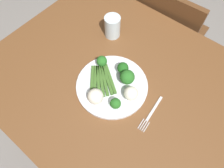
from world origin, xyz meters
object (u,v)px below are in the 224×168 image
Objects in this scene: broccoli_outer_edge at (123,68)px; broccoli_right at (127,76)px; broccoli_back at (102,61)px; cauliflower_front_left at (95,96)px; cauliflower_back_right at (131,94)px; water_glass at (112,27)px; chair at (165,36)px; fork at (151,114)px; plate at (112,85)px; asparagus_bundle at (101,80)px; broccoli_left at (116,103)px; dining_table at (125,96)px.

broccoli_right is at bearing 145.96° from broccoli_outer_edge.
cauliflower_front_left is at bearing 122.50° from broccoli_back.
broccoli_right is 1.28× the size of cauliflower_back_right.
broccoli_back is 0.20m from water_glass.
fork is (-0.26, 0.63, 0.28)m from chair.
water_glass reaches higher than broccoli_outer_edge.
cauliflower_back_right is (-0.05, 0.04, -0.01)m from broccoli_right.
plate is at bearing 52.48° from broccoli_right.
broccoli_outer_edge is 0.05m from broccoli_right.
chair is 2.97× the size of plate.
broccoli_right is 1.31× the size of broccoli_back.
fork is (-0.16, 0.04, -0.05)m from broccoli_right.
asparagus_bundle is 0.13m from broccoli_left.
broccoli_right is (-0.10, 0.58, 0.33)m from chair.
plate is 4.71× the size of cauliflower_front_left.
dining_table is 0.17m from cauliflower_back_right.
cauliflower_front_left is (0.04, 0.14, 0.16)m from dining_table.
broccoli_right reaches higher than cauliflower_back_right.
broccoli_left is 0.12m from broccoli_right.
plate is at bearing 128.94° from water_glass.
chair is 0.71m from asparagus_bundle.
water_glass is at bearing 71.86° from chair.
cauliflower_front_left is at bearing 92.32° from chair.
cauliflower_back_right reaches higher than plate.
broccoli_left is 0.38m from water_glass.
water_glass is at bearing -125.50° from fork.
cauliflower_back_right is (-0.09, 0.07, -0.00)m from broccoli_outer_edge.
broccoli_back is at bearing 18.32° from broccoli_outer_edge.
asparagus_bundle reaches higher than plate.
water_glass reaches higher than broccoli_left.
chair is 0.54m from water_glass.
cauliflower_front_left is 0.60× the size of water_glass.
broccoli_back is (0.09, 0.03, -0.00)m from broccoli_outer_edge.
asparagus_bundle is 2.95× the size of broccoli_back.
cauliflower_front_left is (-0.09, 0.14, -0.00)m from broccoli_back.
fork is (-0.19, -0.00, -0.01)m from plate.
broccoli_right is (0.00, -0.00, 0.17)m from dining_table.
water_glass reaches higher than cauliflower_front_left.
plate is 0.05m from asparagus_bundle.
chair reaches higher than dining_table.
chair reaches higher than cauliflower_back_right.
broccoli_outer_edge is (0.00, -0.07, 0.04)m from plate.
broccoli_outer_edge is 0.21m from fork.
broccoli_outer_edge is 1.13× the size of broccoli_left.
water_glass is (0.18, -0.22, 0.04)m from plate.
water_glass is at bearing -63.95° from broccoli_back.
cauliflower_back_right is (-0.10, -0.10, -0.00)m from cauliflower_front_left.
fork is at bearing -179.32° from plate.
asparagus_bundle is 0.24m from fork.
chair reaches higher than fork.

